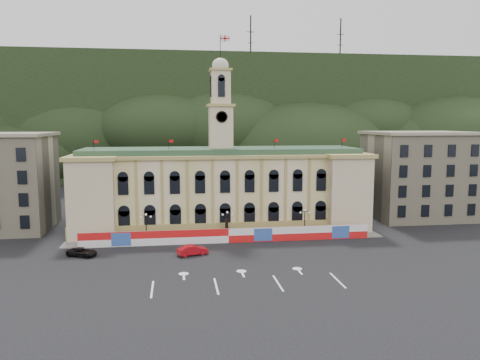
{
  "coord_description": "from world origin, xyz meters",
  "views": [
    {
      "loc": [
        -8.92,
        -62.91,
        20.71
      ],
      "look_at": [
        2.39,
        18.0,
        10.48
      ],
      "focal_mm": 35.0,
      "sensor_mm": 36.0,
      "label": 1
    }
  ],
  "objects": [
    {
      "name": "ground",
      "position": [
        0.0,
        0.0,
        0.0
      ],
      "size": [
        260.0,
        260.0,
        0.0
      ],
      "primitive_type": "plane",
      "color": "black",
      "rests_on": "ground"
    },
    {
      "name": "side_building_right",
      "position": [
        43.0,
        30.93,
        9.33
      ],
      "size": [
        21.0,
        17.0,
        18.6
      ],
      "color": "#BAAD8F",
      "rests_on": "ground"
    },
    {
      "name": "hill_ridge",
      "position": [
        0.03,
        121.99,
        19.48
      ],
      "size": [
        230.0,
        80.0,
        64.0
      ],
      "color": "black",
      "rests_on": "ground"
    },
    {
      "name": "city_hall",
      "position": [
        0.0,
        27.63,
        7.85
      ],
      "size": [
        56.2,
        17.6,
        37.1
      ],
      "color": "beige",
      "rests_on": "ground"
    },
    {
      "name": "red_sedan",
      "position": [
        -6.42,
        8.4,
        0.79
      ],
      "size": [
        4.42,
        5.77,
        1.59
      ],
      "primitive_type": "imported",
      "rotation": [
        0.0,
        0.0,
        1.87
      ],
      "color": "#A00B13",
      "rests_on": "ground"
    },
    {
      "name": "pavement",
      "position": [
        0.0,
        17.75,
        0.08
      ],
      "size": [
        56.0,
        5.5,
        0.16
      ],
      "primitive_type": "cube",
      "color": "slate",
      "rests_on": "ground"
    },
    {
      "name": "lane_markings",
      "position": [
        0.0,
        -5.0,
        0.0
      ],
      "size": [
        26.0,
        10.0,
        0.02
      ],
      "primitive_type": null,
      "color": "white",
      "rests_on": "ground"
    },
    {
      "name": "lamp_center",
      "position": [
        0.0,
        17.0,
        3.07
      ],
      "size": [
        1.96,
        0.44,
        5.15
      ],
      "color": "black",
      "rests_on": "ground"
    },
    {
      "name": "black_suv",
      "position": [
        -23.41,
        10.13,
        0.66
      ],
      "size": [
        5.63,
        6.33,
        1.32
      ],
      "primitive_type": "imported",
      "rotation": [
        0.0,
        0.0,
        1.17
      ],
      "color": "black",
      "rests_on": "ground"
    },
    {
      "name": "lamp_left",
      "position": [
        -14.0,
        17.0,
        3.07
      ],
      "size": [
        1.96,
        0.44,
        5.15
      ],
      "color": "black",
      "rests_on": "ground"
    },
    {
      "name": "lamp_right",
      "position": [
        14.0,
        17.0,
        3.07
      ],
      "size": [
        1.96,
        0.44,
        5.15
      ],
      "color": "black",
      "rests_on": "ground"
    },
    {
      "name": "hoarding_fence",
      "position": [
        0.06,
        15.07,
        1.25
      ],
      "size": [
        50.0,
        0.44,
        2.5
      ],
      "color": "red",
      "rests_on": "ground"
    },
    {
      "name": "statue",
      "position": [
        0.0,
        18.0,
        1.19
      ],
      "size": [
        1.4,
        1.4,
        3.72
      ],
      "color": "#595651",
      "rests_on": "ground"
    }
  ]
}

